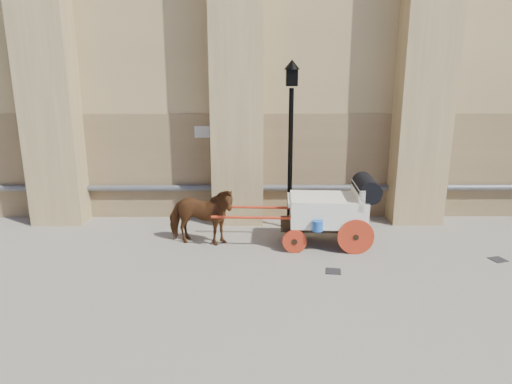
{
  "coord_description": "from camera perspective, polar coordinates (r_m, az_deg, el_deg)",
  "views": [
    {
      "loc": [
        -0.58,
        -8.79,
        4.11
      ],
      "look_at": [
        -0.51,
        1.75,
        1.34
      ],
      "focal_mm": 32.0,
      "sensor_mm": 36.0,
      "label": 1
    }
  ],
  "objects": [
    {
      "name": "ground",
      "position": [
        9.72,
        3.11,
        -10.3
      ],
      "size": [
        90.0,
        90.0,
        0.0
      ],
      "primitive_type": "plane",
      "color": "slate",
      "rests_on": "ground"
    },
    {
      "name": "horse",
      "position": [
        11.16,
        -6.94,
        -3.01
      ],
      "size": [
        1.85,
        1.1,
        1.47
      ],
      "primitive_type": "imported",
      "rotation": [
        0.0,
        0.0,
        1.38
      ],
      "color": "brown",
      "rests_on": "ground"
    },
    {
      "name": "carriage",
      "position": [
        11.16,
        9.61,
        -2.04
      ],
      "size": [
        3.99,
        1.44,
        1.72
      ],
      "rotation": [
        0.0,
        0.0,
        -0.06
      ],
      "color": "black",
      "rests_on": "ground"
    },
    {
      "name": "street_lamp",
      "position": [
        11.99,
        4.34,
        6.32
      ],
      "size": [
        0.41,
        0.41,
        4.43
      ],
      "color": "black",
      "rests_on": "ground"
    },
    {
      "name": "drain_grate_near",
      "position": [
        9.99,
        9.64,
        -9.74
      ],
      "size": [
        0.37,
        0.37,
        0.01
      ],
      "primitive_type": "cube",
      "rotation": [
        0.0,
        0.0,
        -0.17
      ],
      "color": "black",
      "rests_on": "ground"
    },
    {
      "name": "drain_grate_far",
      "position": [
        11.78,
        27.99,
        -7.47
      ],
      "size": [
        0.4,
        0.4,
        0.01
      ],
      "primitive_type": "cube",
      "rotation": [
        0.0,
        0.0,
        0.29
      ],
      "color": "black",
      "rests_on": "ground"
    }
  ]
}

